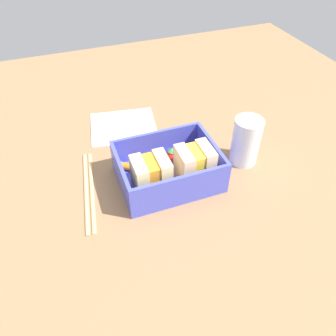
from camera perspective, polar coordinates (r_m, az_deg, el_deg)
The scene contains 12 objects.
ground_plane at distance 58.12cm, azimuth 0.00°, elevation -2.67°, with size 120.00×120.00×2.00cm, color olive.
bento_tray at distance 56.99cm, azimuth 0.00°, elevation -1.54°, with size 16.71×12.61×1.20cm, color #464FCB.
bento_rim at distance 54.88cm, azimuth 0.00°, elevation 0.74°, with size 16.71×12.61×4.94cm.
sandwich_left at distance 53.83cm, azimuth 4.62°, elevation 0.60°, with size 5.67×4.86×6.39cm.
sandwich_center_left at distance 51.85cm, azimuth -2.94°, elevation -1.32°, with size 5.67×4.86×6.39cm.
strawberry_far_left at distance 59.08cm, azimuth 4.33°, elevation 2.86°, with size 2.56×2.56×3.16cm.
strawberry_left at distance 57.95cm, azimuth 0.69°, elevation 2.09°, with size 2.61×2.61×3.21cm.
carrot_stick_far_left at distance 57.94cm, azimuth -2.75°, elevation 0.96°, with size 1.24×1.24×4.64cm, color orange.
carrot_stick_left at distance 57.23cm, azimuth -6.38°, elevation 0.10°, with size 1.32×1.32×4.46cm, color orange.
chopstick_pair at distance 56.86cm, azimuth -13.67°, elevation -3.62°, with size 4.32×18.77×0.70cm.
drinking_glass at distance 59.77cm, azimuth 13.47°, elevation 4.46°, with size 5.02×5.02×8.91cm, color white.
folded_napkin at distance 69.90cm, azimuth -7.79°, elevation 7.27°, with size 13.39×11.79×0.40cm, color silver.
Camera 1 is at (14.05, 38.11, 40.57)cm, focal length 35.00 mm.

